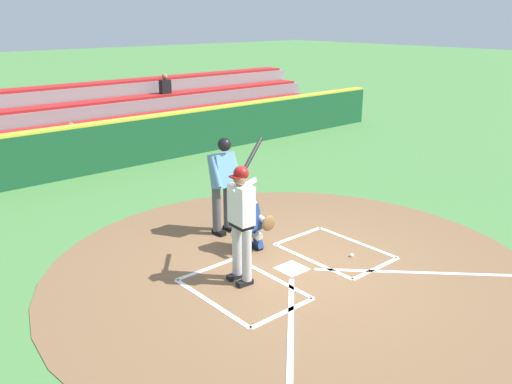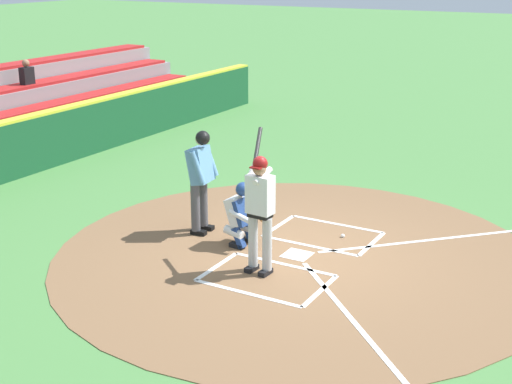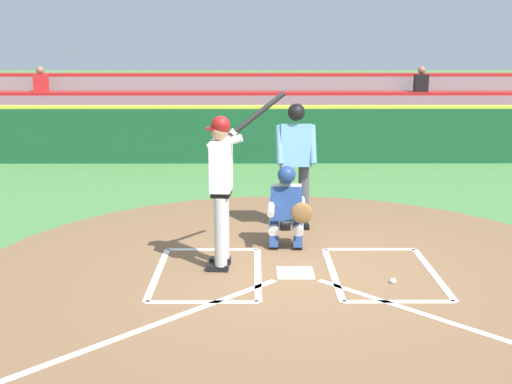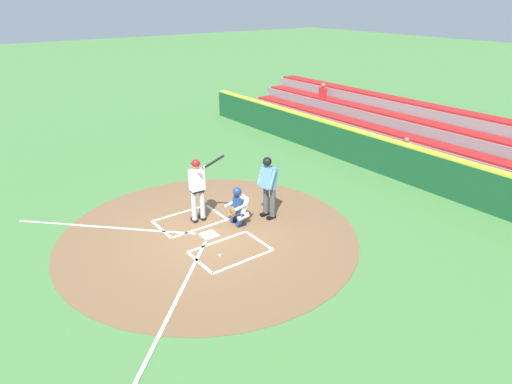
{
  "view_description": "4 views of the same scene",
  "coord_description": "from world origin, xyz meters",
  "px_view_note": "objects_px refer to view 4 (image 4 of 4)",
  "views": [
    {
      "loc": [
        5.63,
        5.6,
        3.96
      ],
      "look_at": [
        -0.24,
        -1.17,
        0.99
      ],
      "focal_mm": 37.6,
      "sensor_mm": 36.0,
      "label": 1
    },
    {
      "loc": [
        9.8,
        4.78,
        4.63
      ],
      "look_at": [
        -0.44,
        -1.03,
        0.81
      ],
      "focal_mm": 50.21,
      "sensor_mm": 36.0,
      "label": 2
    },
    {
      "loc": [
        0.5,
        7.35,
        2.7
      ],
      "look_at": [
        0.47,
        0.09,
        1.03
      ],
      "focal_mm": 45.5,
      "sensor_mm": 36.0,
      "label": 3
    },
    {
      "loc": [
        -9.34,
        5.36,
        5.97
      ],
      "look_at": [
        -0.58,
        -1.16,
        1.18
      ],
      "focal_mm": 31.66,
      "sensor_mm": 36.0,
      "label": 4
    }
  ],
  "objects_px": {
    "catcher": "(238,205)",
    "plate_umpire": "(268,183)",
    "baseball": "(220,255)",
    "batter": "(198,186)"
  },
  "relations": [
    {
      "from": "catcher",
      "to": "plate_umpire",
      "type": "bearing_deg",
      "value": -99.62
    },
    {
      "from": "catcher",
      "to": "baseball",
      "type": "height_order",
      "value": "catcher"
    },
    {
      "from": "batter",
      "to": "plate_umpire",
      "type": "xyz_separation_m",
      "value": [
        -0.98,
        -1.73,
        -0.02
      ]
    },
    {
      "from": "catcher",
      "to": "plate_umpire",
      "type": "height_order",
      "value": "plate_umpire"
    },
    {
      "from": "baseball",
      "to": "batter",
      "type": "bearing_deg",
      "value": -15.85
    },
    {
      "from": "plate_umpire",
      "to": "baseball",
      "type": "xyz_separation_m",
      "value": [
        -0.99,
        2.29,
        -1.04
      ]
    },
    {
      "from": "catcher",
      "to": "baseball",
      "type": "distance_m",
      "value": 1.86
    },
    {
      "from": "batter",
      "to": "catcher",
      "type": "distance_m",
      "value": 1.25
    },
    {
      "from": "batter",
      "to": "baseball",
      "type": "distance_m",
      "value": 2.31
    },
    {
      "from": "batter",
      "to": "catcher",
      "type": "relative_size",
      "value": 1.88
    }
  ]
}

